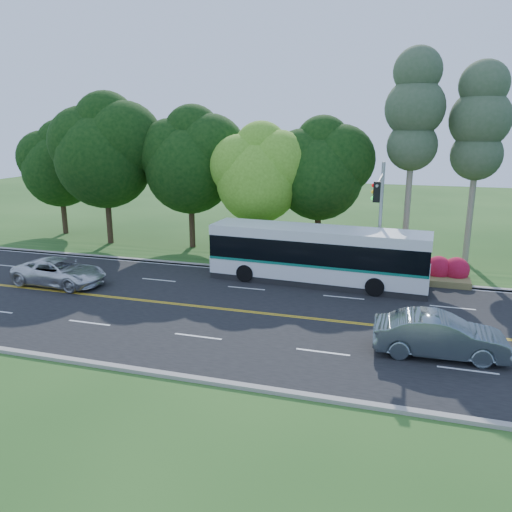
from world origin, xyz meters
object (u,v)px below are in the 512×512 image
(transit_bus, at_px, (317,256))
(suv, at_px, (60,272))
(traffic_signal, at_px, (379,208))
(sedan, at_px, (440,335))

(transit_bus, bearing_deg, suv, -158.64)
(traffic_signal, relative_size, suv, 1.29)
(sedan, distance_m, suv, 20.86)
(sedan, relative_size, suv, 0.95)
(transit_bus, bearing_deg, sedan, -48.40)
(traffic_signal, relative_size, sedan, 1.35)
(suv, bearing_deg, traffic_signal, -73.77)
(sedan, bearing_deg, traffic_signal, 17.69)
(traffic_signal, height_order, transit_bus, traffic_signal)
(transit_bus, xyz_separation_m, suv, (-14.19, -4.56, -0.87))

